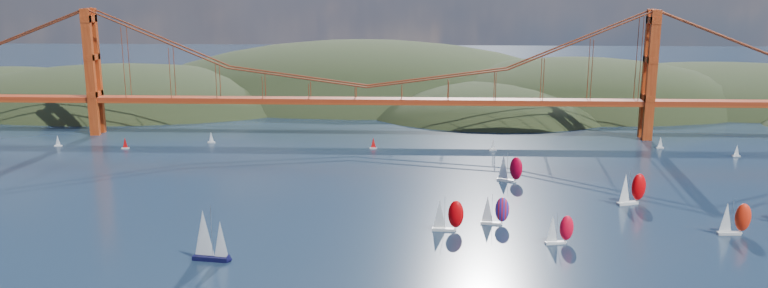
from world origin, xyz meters
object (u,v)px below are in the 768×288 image
(racer_3, at_px, (632,188))
(sloop_navy, at_px, (209,236))
(racer_0, at_px, (447,215))
(racer_2, at_px, (734,218))
(racer_1, at_px, (559,229))
(racer_rwb, at_px, (494,210))
(racer_5, at_px, (509,168))

(racer_3, bearing_deg, sloop_navy, -176.67)
(racer_0, relative_size, racer_2, 0.99)
(racer_2, xyz_separation_m, racer_3, (-20.30, 26.72, 0.38))
(racer_3, bearing_deg, racer_1, -148.86)
(sloop_navy, distance_m, racer_1, 90.47)
(sloop_navy, relative_size, racer_0, 1.44)
(racer_2, xyz_separation_m, racer_rwb, (-64.51, 5.79, -0.40))
(racer_1, distance_m, racer_5, 60.25)
(racer_0, height_order, racer_5, racer_5)
(racer_1, relative_size, racer_2, 0.86)
(racer_2, distance_m, racer_5, 74.79)
(sloop_navy, relative_size, racer_2, 1.42)
(sloop_navy, relative_size, racer_5, 1.41)
(racer_0, bearing_deg, sloop_navy, -154.57)
(racer_1, bearing_deg, racer_5, 84.44)
(racer_2, bearing_deg, sloop_navy, -172.38)
(racer_2, relative_size, racer_3, 0.93)
(racer_rwb, bearing_deg, racer_1, -36.06)
(racer_2, bearing_deg, racer_3, 124.78)
(racer_3, xyz_separation_m, racer_rwb, (-44.21, -20.93, -0.78))
(racer_3, distance_m, racer_rwb, 48.92)
(sloop_navy, bearing_deg, racer_rwb, 30.65)
(sloop_navy, xyz_separation_m, racer_0, (60.04, 24.29, -1.62))
(racer_1, bearing_deg, racer_2, -0.58)
(sloop_navy, xyz_separation_m, racer_1, (89.13, 15.37, -2.22))
(racer_1, distance_m, racer_2, 49.86)
(sloop_navy, distance_m, racer_5, 112.30)
(racer_rwb, bearing_deg, racer_3, 33.21)
(racer_rwb, bearing_deg, racer_2, 2.75)
(racer_0, bearing_deg, racer_3, 28.38)
(racer_1, distance_m, racer_rwb, 21.51)
(racer_0, height_order, racer_rwb, racer_0)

